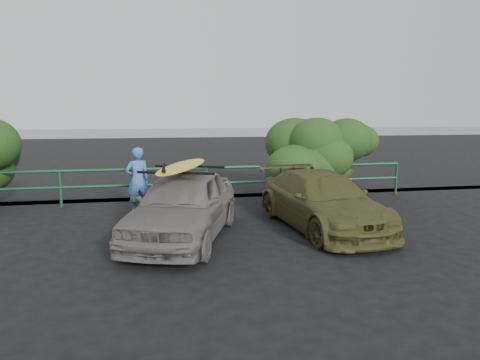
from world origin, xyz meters
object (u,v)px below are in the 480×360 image
object	(u,v)px
guardrail	(172,185)
man	(138,180)
sedan	(184,205)
surfboard	(183,166)
olive_vehicle	(322,201)

from	to	relation	value
guardrail	man	world-z (taller)	man
sedan	man	bearing A→B (deg)	130.62
guardrail	surfboard	world-z (taller)	surfboard
guardrail	olive_vehicle	bearing A→B (deg)	-45.66
olive_vehicle	man	world-z (taller)	man
olive_vehicle	man	bearing A→B (deg)	144.39
guardrail	man	xyz separation A→B (m)	(-0.89, -0.99, 0.33)
surfboard	sedan	bearing A→B (deg)	-70.95
olive_vehicle	sedan	bearing A→B (deg)	179.01
olive_vehicle	surfboard	world-z (taller)	surfboard
olive_vehicle	surfboard	size ratio (longest dim) A/B	1.50
surfboard	guardrail	bearing A→B (deg)	111.26
guardrail	surfboard	xyz separation A→B (m)	(0.14, -3.59, 0.98)
guardrail	sedan	world-z (taller)	sedan
man	surfboard	size ratio (longest dim) A/B	0.59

